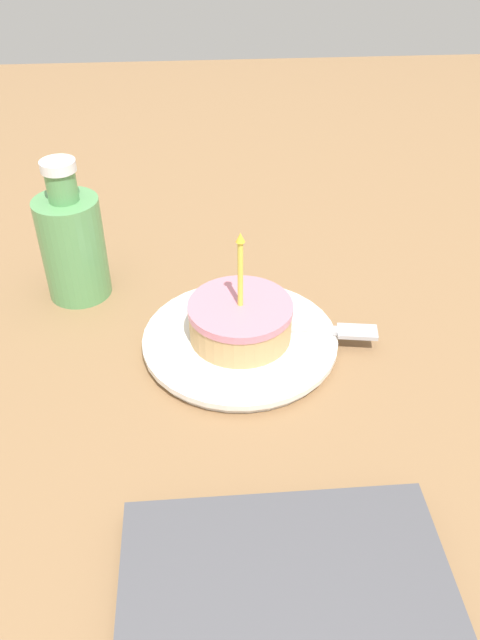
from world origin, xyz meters
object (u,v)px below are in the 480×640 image
at_px(fork, 304,329).
at_px(marble_board, 288,589).
at_px(cake_slice, 240,320).
at_px(bottle, 72,244).
at_px(plate, 240,341).

xyz_separation_m(fork, marble_board, (0.06, 0.30, -0.01)).
distance_m(cake_slice, fork, 0.08).
bearing_deg(bottle, plate, 146.98).
bearing_deg(cake_slice, fork, -177.47).
bearing_deg(plate, fork, -178.19).
xyz_separation_m(plate, bottle, (0.20, -0.13, 0.06)).
relative_size(fork, bottle, 1.09).
xyz_separation_m(plate, cake_slice, (-0.00, 0.00, 0.03)).
relative_size(bottle, marble_board, 0.71).
distance_m(plate, bottle, 0.24).
height_order(fork, marble_board, fork).
relative_size(plate, cake_slice, 1.67).
relative_size(cake_slice, marble_board, 0.52).
bearing_deg(marble_board, cake_slice, -87.63).
bearing_deg(fork, cake_slice, 2.53).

